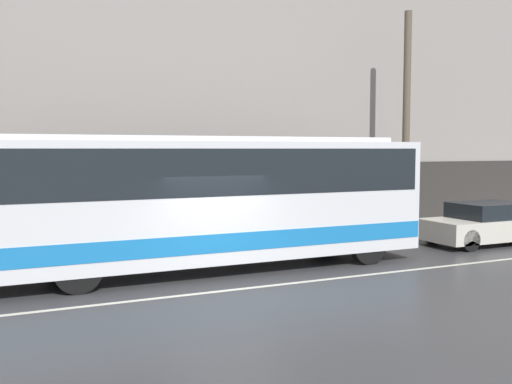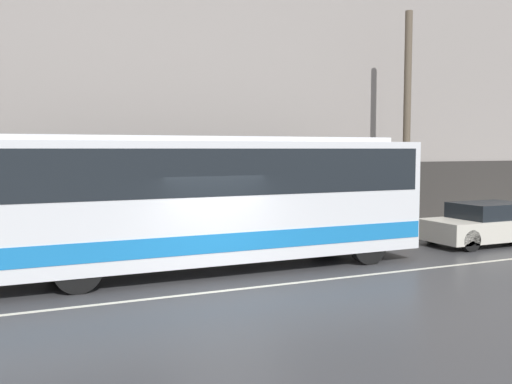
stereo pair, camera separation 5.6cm
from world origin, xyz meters
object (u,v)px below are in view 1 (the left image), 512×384
Objects in this scene: transit_bus at (209,195)px; pedestrian_waiting at (77,224)px; sedan_white_front at (490,224)px; utility_pole_near at (406,123)px.

pedestrian_waiting is (-2.86, 3.30, -0.98)m from transit_bus.
transit_bus is 2.43× the size of sedan_white_front.
pedestrian_waiting is (-12.75, 3.30, 0.31)m from sedan_white_front.
transit_bus is at bearing -164.10° from utility_pole_near.
sedan_white_front is 2.74× the size of pedestrian_waiting.
utility_pole_near is 11.56m from pedestrian_waiting.
utility_pole_near is (-1.64, 2.35, 3.37)m from sedan_white_front.
utility_pole_near is (8.25, 2.35, 2.09)m from transit_bus.
sedan_white_front is at bearing -0.00° from transit_bus.
transit_bus is 1.50× the size of utility_pole_near.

